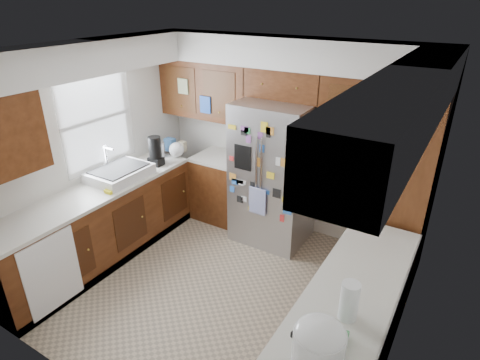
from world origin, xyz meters
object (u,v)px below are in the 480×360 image
fridge (273,174)px  rice_cooker (319,341)px  paper_towel (349,301)px  pantry (401,191)px

fridge → rice_cooker: size_ratio=5.49×
fridge → paper_towel: (1.54, -1.92, 0.16)m
rice_cooker → paper_towel: bearing=84.2°
rice_cooker → paper_towel: paper_towel is taller
pantry → fridge: 1.51m
paper_towel → pantry: bearing=91.3°
fridge → pantry: bearing=-2.1°
rice_cooker → fridge: bearing=122.5°
pantry → fridge: pantry is taller
pantry → paper_towel: size_ratio=7.54×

